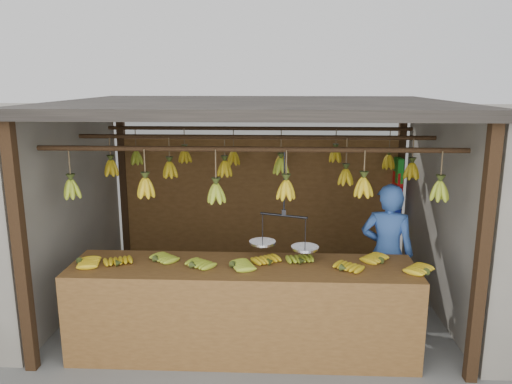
{
  "coord_description": "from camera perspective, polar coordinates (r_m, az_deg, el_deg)",
  "views": [
    {
      "loc": [
        0.27,
        -5.57,
        2.63
      ],
      "look_at": [
        0.0,
        0.3,
        1.3
      ],
      "focal_mm": 35.0,
      "sensor_mm": 36.0,
      "label": 1
    }
  ],
  "objects": [
    {
      "name": "ground",
      "position": [
        6.17,
        -0.13,
        -12.49
      ],
      "size": [
        80.0,
        80.0,
        0.0
      ],
      "primitive_type": "plane",
      "color": "#5B5B57"
    },
    {
      "name": "stall",
      "position": [
        5.94,
        0.01,
        6.39
      ],
      "size": [
        4.3,
        3.3,
        2.4
      ],
      "color": "black",
      "rests_on": "ground"
    },
    {
      "name": "counter",
      "position": [
        4.76,
        -1.58,
        -11.07
      ],
      "size": [
        3.53,
        0.75,
        0.96
      ],
      "color": "brown",
      "rests_on": "ground"
    },
    {
      "name": "hanging_bananas",
      "position": [
        5.65,
        0.01,
        2.42
      ],
      "size": [
        3.64,
        2.25,
        0.39
      ],
      "color": "#92A523",
      "rests_on": "ground"
    },
    {
      "name": "balance_scale",
      "position": [
        4.81,
        3.16,
        -5.45
      ],
      "size": [
        0.66,
        0.39,
        0.94
      ],
      "color": "black",
      "rests_on": "ground"
    },
    {
      "name": "vendor",
      "position": [
        5.64,
        14.72,
        -6.83
      ],
      "size": [
        0.65,
        0.51,
        1.56
      ],
      "primitive_type": "imported",
      "rotation": [
        0.0,
        0.0,
        2.87
      ],
      "color": "#3359A5",
      "rests_on": "ground"
    },
    {
      "name": "bag_bundles",
      "position": [
        7.31,
        15.77,
        -0.74
      ],
      "size": [
        0.08,
        0.26,
        1.22
      ],
      "color": "#199926",
      "rests_on": "ground"
    }
  ]
}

